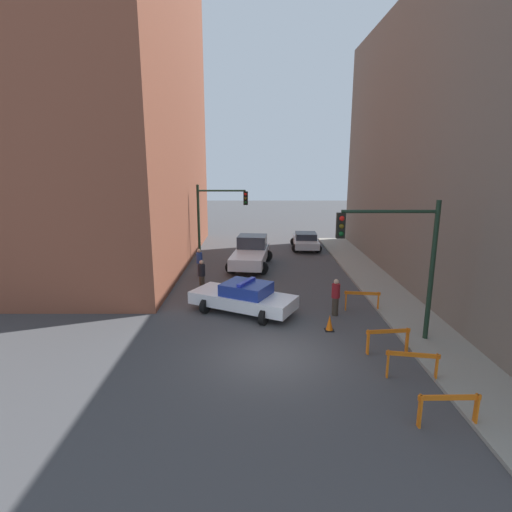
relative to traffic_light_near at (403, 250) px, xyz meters
name	(u,v)px	position (x,y,z in m)	size (l,w,h in m)	color
ground_plane	(272,356)	(-4.73, -1.20, -3.53)	(120.00, 120.00, 0.00)	#424244
sidewalk_right	(449,355)	(1.47, -1.20, -3.47)	(2.40, 44.00, 0.12)	gray
building_corner_left	(75,85)	(-16.73, 12.80, 7.87)	(14.00, 20.00, 22.81)	brown
traffic_light_near	(403,250)	(0.00, 0.00, 0.00)	(3.64, 0.35, 5.20)	black
traffic_light_far	(216,212)	(-8.03, 12.85, -0.13)	(3.44, 0.35, 5.20)	black
police_car	(245,297)	(-5.79, 2.97, -2.81)	(5.03, 3.79, 1.52)	white
white_truck	(252,253)	(-5.58, 11.30, -2.62)	(3.03, 5.59, 1.90)	silver
parked_car_near	(307,240)	(-1.35, 16.75, -2.86)	(2.40, 4.38, 1.31)	silver
pedestrian_crossing	(203,275)	(-8.08, 6.14, -2.67)	(0.41, 0.41, 1.66)	#382D23
pedestrian_corner	(201,262)	(-8.59, 8.91, -2.67)	(0.47, 0.47, 1.66)	#474C66
pedestrian_sidewalk	(337,297)	(-1.74, 2.65, -2.67)	(0.43, 0.43, 1.66)	#382D23
barrier_front	(450,405)	(-0.37, -5.05, -2.91)	(1.60, 0.19, 0.90)	orange
barrier_mid	(414,361)	(-0.40, -2.75, -2.91)	(1.59, 0.41, 0.90)	orange
barrier_back	(389,337)	(-0.59, -0.99, -2.91)	(1.60, 0.32, 0.90)	orange
barrier_corner	(364,298)	(-0.41, 3.21, -2.91)	(1.60, 0.33, 0.90)	orange
traffic_cone	(331,323)	(-2.28, 0.98, -3.21)	(0.36, 0.36, 0.66)	black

